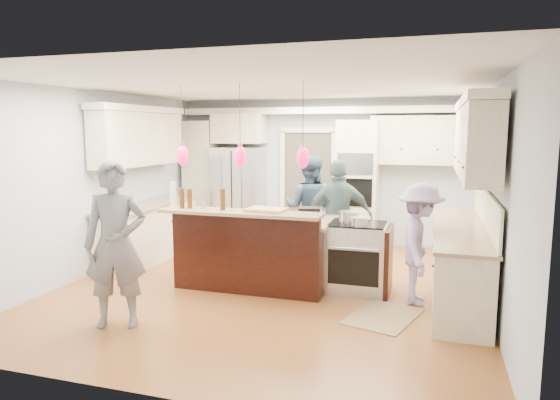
# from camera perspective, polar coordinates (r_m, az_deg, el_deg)

# --- Properties ---
(ground_plane) EXTENTS (6.00, 6.00, 0.00)m
(ground_plane) POSITION_cam_1_polar(r_m,az_deg,el_deg) (6.95, -0.87, -9.82)
(ground_plane) COLOR #A05C2C
(ground_plane) RESTS_ON ground
(room_shell) EXTENTS (5.54, 6.04, 2.72)m
(room_shell) POSITION_cam_1_polar(r_m,az_deg,el_deg) (6.62, -0.90, 5.33)
(room_shell) COLOR #B2BCC6
(room_shell) RESTS_ON ground
(refrigerator) EXTENTS (0.90, 0.70, 1.80)m
(refrigerator) POSITION_cam_1_polar(r_m,az_deg,el_deg) (9.71, -4.75, 0.71)
(refrigerator) COLOR #B7B7BC
(refrigerator) RESTS_ON ground
(oven_column) EXTENTS (0.72, 0.69, 2.30)m
(oven_column) POSITION_cam_1_polar(r_m,az_deg,el_deg) (9.10, 8.86, 1.75)
(oven_column) COLOR beige
(oven_column) RESTS_ON ground
(back_upper_cabinets) EXTENTS (5.30, 0.61, 2.54)m
(back_upper_cabinets) POSITION_cam_1_polar(r_m,az_deg,el_deg) (9.48, -0.00, 5.24)
(back_upper_cabinets) COLOR beige
(back_upper_cabinets) RESTS_ON ground
(right_counter_run) EXTENTS (0.64, 3.10, 2.51)m
(right_counter_run) POSITION_cam_1_polar(r_m,az_deg,el_deg) (6.69, 20.32, -1.72)
(right_counter_run) COLOR beige
(right_counter_run) RESTS_ON ground
(left_cabinets) EXTENTS (0.64, 2.30, 2.51)m
(left_cabinets) POSITION_cam_1_polar(r_m,az_deg,el_deg) (8.46, -15.09, 0.45)
(left_cabinets) COLOR beige
(left_cabinets) RESTS_ON ground
(kitchen_island) EXTENTS (2.10, 1.46, 1.12)m
(kitchen_island) POSITION_cam_1_polar(r_m,az_deg,el_deg) (6.96, -2.63, -5.65)
(kitchen_island) COLOR black
(kitchen_island) RESTS_ON ground
(island_range) EXTENTS (0.82, 0.71, 0.92)m
(island_range) POSITION_cam_1_polar(r_m,az_deg,el_deg) (6.71, 9.06, -6.51)
(island_range) COLOR #B7B7BC
(island_range) RESTS_ON ground
(pendant_lights) EXTENTS (1.75, 0.15, 1.03)m
(pendant_lights) POSITION_cam_1_polar(r_m,az_deg,el_deg) (6.23, -4.56, 5.01)
(pendant_lights) COLOR black
(pendant_lights) RESTS_ON ground
(person_bar_end) EXTENTS (0.78, 0.66, 1.81)m
(person_bar_end) POSITION_cam_1_polar(r_m,az_deg,el_deg) (5.67, -18.27, -4.83)
(person_bar_end) COLOR slate
(person_bar_end) RESTS_ON ground
(person_far_left) EXTENTS (0.84, 0.66, 1.71)m
(person_far_left) POSITION_cam_1_polar(r_m,az_deg,el_deg) (8.22, 3.37, -0.91)
(person_far_left) COLOR #2C4056
(person_far_left) RESTS_ON ground
(person_far_right) EXTENTS (1.08, 0.70, 1.70)m
(person_far_right) POSITION_cam_1_polar(r_m,az_deg,el_deg) (7.37, 6.74, -2.03)
(person_far_right) COLOR #486265
(person_far_right) RESTS_ON ground
(person_range_side) EXTENTS (0.57, 0.97, 1.50)m
(person_range_side) POSITION_cam_1_polar(r_m,az_deg,el_deg) (6.34, 15.67, -4.86)
(person_range_side) COLOR #917FAB
(person_range_side) RESTS_ON ground
(floor_rug) EXTENTS (0.91, 1.11, 0.01)m
(floor_rug) POSITION_cam_1_polar(r_m,az_deg,el_deg) (6.00, 11.74, -12.87)
(floor_rug) COLOR #90714E
(floor_rug) RESTS_ON ground
(water_bottle) EXTENTS (0.08, 0.08, 0.33)m
(water_bottle) POSITION_cam_1_polar(r_m,az_deg,el_deg) (6.67, -12.10, 0.60)
(water_bottle) COLOR silver
(water_bottle) RESTS_ON kitchen_island
(beer_bottle_a) EXTENTS (0.09, 0.09, 0.27)m
(beer_bottle_a) POSITION_cam_1_polar(r_m,az_deg,el_deg) (6.57, -11.16, 0.20)
(beer_bottle_a) COLOR #45270C
(beer_bottle_a) RESTS_ON kitchen_island
(beer_bottle_b) EXTENTS (0.07, 0.07, 0.25)m
(beer_bottle_b) POSITION_cam_1_polar(r_m,az_deg,el_deg) (6.54, -10.28, 0.15)
(beer_bottle_b) COLOR #45270C
(beer_bottle_b) RESTS_ON kitchen_island
(beer_bottle_c) EXTENTS (0.08, 0.08, 0.27)m
(beer_bottle_c) POSITION_cam_1_polar(r_m,az_deg,el_deg) (6.36, -6.57, 0.08)
(beer_bottle_c) COLOR #45270C
(beer_bottle_c) RESTS_ON kitchen_island
(drink_can) EXTENTS (0.07, 0.07, 0.11)m
(drink_can) POSITION_cam_1_polar(r_m,az_deg,el_deg) (6.50, -8.70, -0.50)
(drink_can) COLOR #B7B7BC
(drink_can) RESTS_ON kitchen_island
(cutting_board) EXTENTS (0.51, 0.39, 0.04)m
(cutting_board) POSITION_cam_1_polar(r_m,az_deg,el_deg) (6.23, -1.59, -1.13)
(cutting_board) COLOR tan
(cutting_board) RESTS_ON kitchen_island
(pot_large) EXTENTS (0.26, 0.26, 0.15)m
(pot_large) POSITION_cam_1_polar(r_m,az_deg,el_deg) (6.61, 7.90, -1.93)
(pot_large) COLOR #B7B7BC
(pot_large) RESTS_ON island_range
(pot_small) EXTENTS (0.23, 0.23, 0.11)m
(pot_small) POSITION_cam_1_polar(r_m,az_deg,el_deg) (6.42, 8.98, -2.41)
(pot_small) COLOR #B7B7BC
(pot_small) RESTS_ON island_range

